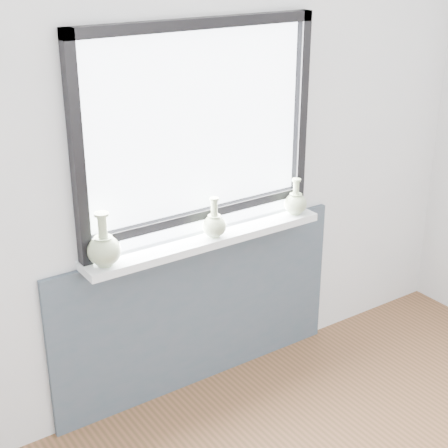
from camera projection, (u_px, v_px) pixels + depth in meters
back_wall at (194, 154)px, 3.36m from camera, size 3.60×0.02×2.60m
apron_panel at (200, 312)px, 3.67m from camera, size 1.70×0.03×0.86m
windowsill at (206, 239)px, 3.44m from camera, size 1.32×0.18×0.04m
window at (198, 128)px, 3.28m from camera, size 1.30×0.06×1.05m
vase_a at (104, 248)px, 3.10m from camera, size 0.15×0.15×0.26m
vase_b at (214, 224)px, 3.41m from camera, size 0.12×0.12×0.21m
vase_c at (295, 202)px, 3.69m from camera, size 0.12×0.12×0.20m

